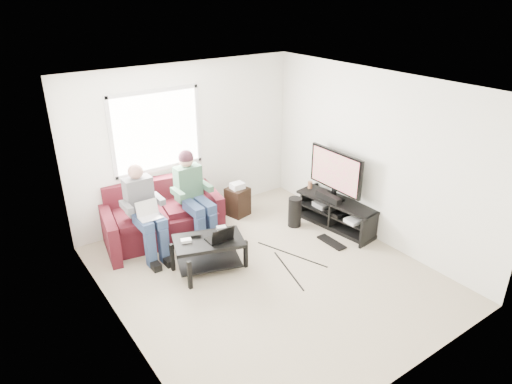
% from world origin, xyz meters
% --- Properties ---
extents(floor, '(4.50, 4.50, 0.00)m').
position_xyz_m(floor, '(0.00, 0.00, 0.00)').
color(floor, tan).
rests_on(floor, ground).
extents(ceiling, '(4.50, 4.50, 0.00)m').
position_xyz_m(ceiling, '(0.00, 0.00, 2.60)').
color(ceiling, white).
rests_on(ceiling, wall_back).
extents(wall_back, '(4.50, 0.00, 4.50)m').
position_xyz_m(wall_back, '(0.00, 2.25, 1.30)').
color(wall_back, white).
rests_on(wall_back, floor).
extents(wall_front, '(4.50, 0.00, 4.50)m').
position_xyz_m(wall_front, '(0.00, -2.25, 1.30)').
color(wall_front, white).
rests_on(wall_front, floor).
extents(wall_left, '(0.00, 4.50, 4.50)m').
position_xyz_m(wall_left, '(-2.00, 0.00, 1.30)').
color(wall_left, white).
rests_on(wall_left, floor).
extents(wall_right, '(0.00, 4.50, 4.50)m').
position_xyz_m(wall_right, '(2.00, 0.00, 1.30)').
color(wall_right, white).
rests_on(wall_right, floor).
extents(window, '(1.48, 0.04, 1.28)m').
position_xyz_m(window, '(-0.50, 2.23, 1.60)').
color(window, white).
rests_on(window, wall_back).
extents(sofa, '(2.02, 1.14, 0.88)m').
position_xyz_m(sofa, '(-0.71, 1.82, 0.32)').
color(sofa, '#4D1317').
rests_on(sofa, floor).
extents(person_left, '(0.40, 0.70, 1.36)m').
position_xyz_m(person_left, '(-1.11, 1.49, 0.75)').
color(person_left, navy).
rests_on(person_left, sofa).
extents(person_right, '(0.40, 0.71, 1.41)m').
position_xyz_m(person_right, '(-0.31, 1.51, 0.81)').
color(person_right, navy).
rests_on(person_right, sofa).
extents(laptop_silver, '(0.32, 0.22, 0.24)m').
position_xyz_m(laptop_silver, '(-1.11, 1.29, 0.73)').
color(laptop_silver, silver).
rests_on(laptop_silver, person_left).
extents(coffee_table, '(1.08, 0.85, 0.47)m').
position_xyz_m(coffee_table, '(-0.58, 0.59, 0.35)').
color(coffee_table, black).
rests_on(coffee_table, floor).
extents(laptop_black, '(0.38, 0.30, 0.24)m').
position_xyz_m(laptop_black, '(-0.46, 0.51, 0.59)').
color(laptop_black, black).
rests_on(laptop_black, coffee_table).
extents(controller_a, '(0.16, 0.13, 0.04)m').
position_xyz_m(controller_a, '(-0.86, 0.71, 0.49)').
color(controller_a, silver).
rests_on(controller_a, coffee_table).
extents(controller_b, '(0.17, 0.14, 0.04)m').
position_xyz_m(controller_b, '(-0.68, 0.77, 0.49)').
color(controller_b, black).
rests_on(controller_b, coffee_table).
extents(controller_c, '(0.16, 0.13, 0.04)m').
position_xyz_m(controller_c, '(-0.28, 0.74, 0.49)').
color(controller_c, gray).
rests_on(controller_c, coffee_table).
extents(tv_stand, '(0.62, 1.49, 0.48)m').
position_xyz_m(tv_stand, '(1.77, 0.46, 0.21)').
color(tv_stand, black).
rests_on(tv_stand, floor).
extents(tv, '(0.12, 1.10, 0.81)m').
position_xyz_m(tv, '(1.77, 0.56, 0.94)').
color(tv, black).
rests_on(tv, tv_stand).
extents(soundbar, '(0.12, 0.50, 0.10)m').
position_xyz_m(soundbar, '(1.65, 0.56, 0.53)').
color(soundbar, black).
rests_on(soundbar, tv_stand).
extents(drink_cup, '(0.08, 0.08, 0.12)m').
position_xyz_m(drink_cup, '(1.72, 1.09, 0.54)').
color(drink_cup, '#986341').
rests_on(drink_cup, tv_stand).
extents(console_white, '(0.30, 0.22, 0.06)m').
position_xyz_m(console_white, '(1.77, 0.06, 0.28)').
color(console_white, silver).
rests_on(console_white, tv_stand).
extents(console_grey, '(0.34, 0.26, 0.08)m').
position_xyz_m(console_grey, '(1.77, 0.76, 0.29)').
color(console_grey, gray).
rests_on(console_grey, tv_stand).
extents(console_black, '(0.38, 0.30, 0.07)m').
position_xyz_m(console_black, '(1.77, 0.41, 0.29)').
color(console_black, black).
rests_on(console_black, tv_stand).
extents(subwoofer, '(0.22, 0.22, 0.50)m').
position_xyz_m(subwoofer, '(1.21, 0.87, 0.25)').
color(subwoofer, black).
rests_on(subwoofer, floor).
extents(keyboard_floor, '(0.17, 0.50, 0.03)m').
position_xyz_m(keyboard_floor, '(1.32, 0.10, 0.01)').
color(keyboard_floor, black).
rests_on(keyboard_floor, floor).
extents(end_table, '(0.33, 0.33, 0.60)m').
position_xyz_m(end_table, '(0.66, 1.76, 0.27)').
color(end_table, black).
rests_on(end_table, floor).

